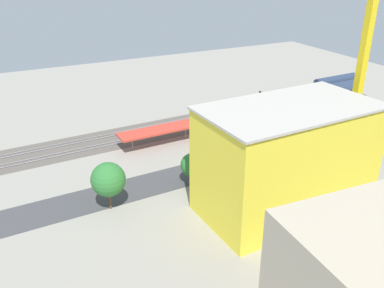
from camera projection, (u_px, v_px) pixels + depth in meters
The scene contains 21 objects.
ground_plane at pixel (229, 150), 99.75m from camera, with size 200.50×200.50×0.00m, color gray.
rail_bed at pixel (192, 123), 115.77m from camera, with size 125.31×13.17×0.01m, color #5B544C.
street_asphalt at pixel (242, 160), 95.20m from camera, with size 125.31×9.00×0.01m, color #424244.
track_rails at pixel (192, 122), 115.69m from camera, with size 125.22×11.57×0.12m.
platform_canopy_near at pixel (233, 115), 110.98m from camera, with size 63.65×7.83×4.01m.
locomotive at pixel (275, 99), 129.35m from camera, with size 14.83×3.27×5.06m.
passenger_coach at pixel (335, 84), 138.79m from camera, with size 17.65×3.64×6.01m.
parked_car_0 at pixel (313, 133), 107.62m from camera, with size 4.17×1.91×1.75m.
parked_car_1 at pixel (289, 137), 104.68m from camera, with size 4.65×2.11×1.84m.
parked_car_2 at pixel (263, 144), 101.03m from camera, with size 4.19×2.06×1.68m.
parked_car_3 at pixel (239, 149), 98.58m from camera, with size 4.31×2.11×1.70m.
construction_building at pixel (286, 160), 73.69m from camera, with size 29.92×16.18×19.31m, color yellow.
construction_roof_slab at pixel (291, 107), 69.59m from camera, with size 30.52×16.78×0.40m, color #B7B2A8.
tower_crane at pixel (351, 57), 80.64m from camera, with size 13.10×26.30×41.42m.
box_truck_0 at pixel (278, 162), 90.45m from camera, with size 9.07×3.64×3.38m.
street_tree_0 at pixel (379, 124), 103.87m from camera, with size 4.38×4.38×6.41m.
street_tree_1 at pixel (336, 133), 97.48m from camera, with size 4.86×4.86×7.20m.
street_tree_2 at pixel (355, 122), 100.76m from camera, with size 5.94×5.94×8.72m.
street_tree_3 at pixel (108, 180), 74.58m from camera, with size 6.27×6.27×9.24m.
street_tree_4 at pixel (192, 165), 83.84m from camera, with size 4.76×4.76×6.59m.
traffic_light at pixel (197, 163), 83.74m from camera, with size 0.50×0.36×7.11m.
Camera 1 is at (48.52, 76.39, 42.92)m, focal length 39.19 mm.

